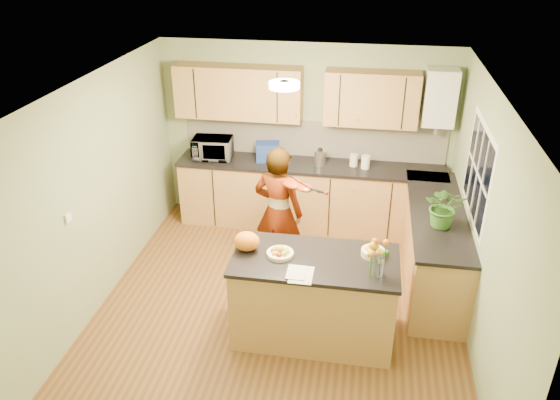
# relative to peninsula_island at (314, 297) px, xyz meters

# --- Properties ---
(floor) EXTENTS (4.50, 4.50, 0.00)m
(floor) POSITION_rel_peninsula_island_xyz_m (-0.42, 0.36, -0.47)
(floor) COLOR brown
(floor) RESTS_ON ground
(ceiling) EXTENTS (4.00, 4.50, 0.02)m
(ceiling) POSITION_rel_peninsula_island_xyz_m (-0.42, 0.36, 2.03)
(ceiling) COLOR silver
(ceiling) RESTS_ON wall_back
(wall_back) EXTENTS (4.00, 0.02, 2.50)m
(wall_back) POSITION_rel_peninsula_island_xyz_m (-0.42, 2.61, 0.78)
(wall_back) COLOR gray
(wall_back) RESTS_ON floor
(wall_front) EXTENTS (4.00, 0.02, 2.50)m
(wall_front) POSITION_rel_peninsula_island_xyz_m (-0.42, -1.89, 0.78)
(wall_front) COLOR gray
(wall_front) RESTS_ON floor
(wall_left) EXTENTS (0.02, 4.50, 2.50)m
(wall_left) POSITION_rel_peninsula_island_xyz_m (-2.42, 0.36, 0.78)
(wall_left) COLOR gray
(wall_left) RESTS_ON floor
(wall_right) EXTENTS (0.02, 4.50, 2.50)m
(wall_right) POSITION_rel_peninsula_island_xyz_m (1.58, 0.36, 0.78)
(wall_right) COLOR gray
(wall_right) RESTS_ON floor
(back_counter) EXTENTS (3.64, 0.62, 0.94)m
(back_counter) POSITION_rel_peninsula_island_xyz_m (-0.32, 2.31, 0.00)
(back_counter) COLOR #A97A43
(back_counter) RESTS_ON floor
(right_counter) EXTENTS (0.62, 2.24, 0.94)m
(right_counter) POSITION_rel_peninsula_island_xyz_m (1.28, 1.21, 0.00)
(right_counter) COLOR #A97A43
(right_counter) RESTS_ON floor
(splashback) EXTENTS (3.60, 0.02, 0.52)m
(splashback) POSITION_rel_peninsula_island_xyz_m (-0.32, 2.60, 0.73)
(splashback) COLOR white
(splashback) RESTS_ON back_counter
(upper_cabinets) EXTENTS (3.20, 0.34, 0.70)m
(upper_cabinets) POSITION_rel_peninsula_island_xyz_m (-0.60, 2.44, 1.38)
(upper_cabinets) COLOR #A97A43
(upper_cabinets) RESTS_ON wall_back
(boiler) EXTENTS (0.40, 0.30, 0.86)m
(boiler) POSITION_rel_peninsula_island_xyz_m (1.28, 2.45, 1.43)
(boiler) COLOR white
(boiler) RESTS_ON wall_back
(window_right) EXTENTS (0.01, 1.30, 1.05)m
(window_right) POSITION_rel_peninsula_island_xyz_m (1.57, 0.96, 1.08)
(window_right) COLOR white
(window_right) RESTS_ON wall_right
(light_switch) EXTENTS (0.02, 0.09, 0.09)m
(light_switch) POSITION_rel_peninsula_island_xyz_m (-2.41, -0.24, 0.83)
(light_switch) COLOR white
(light_switch) RESTS_ON wall_left
(ceiling_lamp) EXTENTS (0.30, 0.30, 0.07)m
(ceiling_lamp) POSITION_rel_peninsula_island_xyz_m (-0.42, 0.66, 1.99)
(ceiling_lamp) COLOR #FFEABF
(ceiling_lamp) RESTS_ON ceiling
(peninsula_island) EXTENTS (1.63, 0.84, 0.94)m
(peninsula_island) POSITION_rel_peninsula_island_xyz_m (0.00, 0.00, 0.00)
(peninsula_island) COLOR #A97A43
(peninsula_island) RESTS_ON floor
(fruit_dish) EXTENTS (0.27, 0.27, 0.09)m
(fruit_dish) POSITION_rel_peninsula_island_xyz_m (-0.35, 0.00, 0.50)
(fruit_dish) COLOR #EFE4BF
(fruit_dish) RESTS_ON peninsula_island
(orange_bowl) EXTENTS (0.23, 0.23, 0.14)m
(orange_bowl) POSITION_rel_peninsula_island_xyz_m (0.55, 0.15, 0.52)
(orange_bowl) COLOR #EFE4BF
(orange_bowl) RESTS_ON peninsula_island
(flower_vase) EXTENTS (0.24, 0.24, 0.45)m
(flower_vase) POSITION_rel_peninsula_island_xyz_m (0.60, -0.18, 0.76)
(flower_vase) COLOR silver
(flower_vase) RESTS_ON peninsula_island
(orange_bag) EXTENTS (0.32, 0.30, 0.20)m
(orange_bag) POSITION_rel_peninsula_island_xyz_m (-0.70, 0.05, 0.56)
(orange_bag) COLOR orange
(orange_bag) RESTS_ON peninsula_island
(papers) EXTENTS (0.22, 0.30, 0.01)m
(papers) POSITION_rel_peninsula_island_xyz_m (-0.10, -0.30, 0.47)
(papers) COLOR silver
(papers) RESTS_ON peninsula_island
(violinist) EXTENTS (0.67, 0.52, 1.65)m
(violinist) POSITION_rel_peninsula_island_xyz_m (-0.55, 1.08, 0.35)
(violinist) COLOR tan
(violinist) RESTS_ON floor
(violin) EXTENTS (0.69, 0.60, 0.17)m
(violin) POSITION_rel_peninsula_island_xyz_m (-0.35, 0.86, 0.85)
(violin) COLOR #550D05
(violin) RESTS_ON violinist
(microwave) EXTENTS (0.55, 0.39, 0.29)m
(microwave) POSITION_rel_peninsula_island_xyz_m (-1.68, 2.30, 0.62)
(microwave) COLOR white
(microwave) RESTS_ON back_counter
(blue_box) EXTENTS (0.36, 0.29, 0.25)m
(blue_box) POSITION_rel_peninsula_island_xyz_m (-0.92, 2.35, 0.60)
(blue_box) COLOR navy
(blue_box) RESTS_ON back_counter
(kettle) EXTENTS (0.15, 0.15, 0.28)m
(kettle) POSITION_rel_peninsula_island_xyz_m (-0.19, 2.30, 0.59)
(kettle) COLOR #B9BABE
(kettle) RESTS_ON back_counter
(jar_cream) EXTENTS (0.14, 0.14, 0.17)m
(jar_cream) POSITION_rel_peninsula_island_xyz_m (0.26, 2.35, 0.55)
(jar_cream) COLOR #EFE4BF
(jar_cream) RESTS_ON back_counter
(jar_white) EXTENTS (0.13, 0.13, 0.18)m
(jar_white) POSITION_rel_peninsula_island_xyz_m (0.42, 2.29, 0.56)
(jar_white) COLOR white
(jar_white) RESTS_ON back_counter
(potted_plant) EXTENTS (0.46, 0.40, 0.48)m
(potted_plant) POSITION_rel_peninsula_island_xyz_m (1.28, 0.85, 0.71)
(potted_plant) COLOR #356B23
(potted_plant) RESTS_ON right_counter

